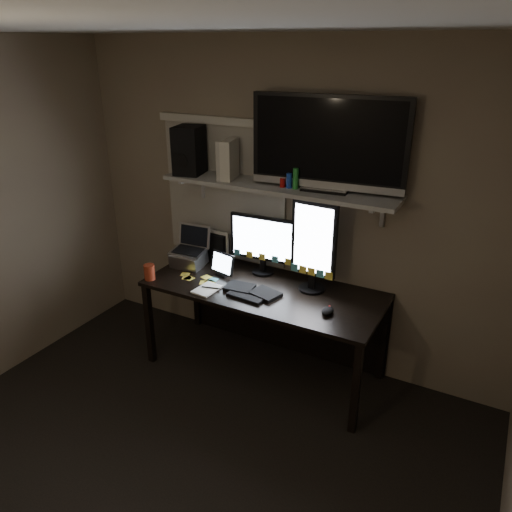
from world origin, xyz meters
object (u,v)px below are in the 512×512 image
Objects in this scene: desk at (271,302)px; cup at (149,272)px; mouse at (328,311)px; monitor_landscape at (263,245)px; monitor_portrait at (314,247)px; keyboard at (252,291)px; laptop at (188,248)px; game_console at (230,159)px; tablet at (223,264)px; tv at (329,144)px; speaker at (189,150)px.

cup is at bearing -154.35° from desk.
desk is at bearing 153.70° from mouse.
monitor_portrait reaches higher than monitor_landscape.
monitor_portrait is 1.61× the size of keyboard.
keyboard is 1.35× the size of laptop.
monitor_landscape is 1.89× the size of game_console.
laptop is 0.82m from game_console.
tablet is (-0.25, -0.20, -0.14)m from monitor_landscape.
mouse is 0.52× the size of tablet.
tv is 1.12m from speaker.
game_console is (-0.73, 0.06, 0.55)m from monitor_portrait.
game_console is at bearing 18.90° from laptop.
cup is at bearing -147.07° from monitor_landscape.
desk is 1.31m from tv.
monitor_portrait reaches higher than keyboard.
game_console is at bearing 158.81° from mouse.
keyboard is 0.72m from laptop.
keyboard is at bearing 175.19° from mouse.
cup is at bearing -113.14° from laptop.
laptop is 0.39m from cup.
monitor_portrait is at bearing -115.30° from tv.
cup is 0.42× the size of game_console.
cup is (-0.81, -0.18, 0.05)m from keyboard.
monitor_portrait is at bearing 127.92° from mouse.
game_console reaches higher than monitor_portrait.
tablet is 0.70× the size of laptop.
keyboard is (-0.37, -0.25, -0.34)m from monitor_portrait.
mouse is at bearing 6.18° from cup.
monitor_landscape reaches higher than desk.
monitor_portrait is 5.70× the size of cup.
monitor_landscape is 0.80× the size of monitor_portrait.
game_console reaches higher than mouse.
game_console is (-0.40, 0.08, 1.07)m from desk.
game_console is (-0.96, 0.34, 0.88)m from mouse.
game_console reaches higher than desk.
tv reaches higher than speaker.
laptop is at bearing 169.44° from mouse.
cup is at bearing -145.99° from game_console.
keyboard is 0.38m from tablet.
laptop reaches higher than desk.
monitor_portrait is 0.49m from mouse.
speaker reaches higher than cup.
speaker reaches higher than tablet.
keyboard is 1.92× the size of tablet.
keyboard is at bearing -145.07° from tv.
monitor_landscape is at bearing 174.85° from tv.
laptop is (-1.29, 0.20, 0.14)m from mouse.
desk is 4.89× the size of speaker.
keyboard reaches higher than desk.
desk is at bearing -172.05° from monitor_portrait.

